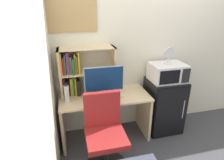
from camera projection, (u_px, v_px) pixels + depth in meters
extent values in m
cube|color=silver|center=(179.00, 48.00, 3.04)|extent=(6.40, 0.04, 2.60)
cube|color=silver|center=(32.00, 120.00, 1.14)|extent=(0.04, 4.40, 2.60)
cube|color=beige|center=(105.00, 97.00, 2.70)|extent=(1.29, 0.58, 0.03)
cube|color=beige|center=(63.00, 124.00, 2.70)|extent=(0.04, 0.52, 0.70)
cube|color=beige|center=(144.00, 113.00, 2.97)|extent=(0.04, 0.52, 0.70)
cube|color=beige|center=(60.00, 73.00, 2.58)|extent=(0.03, 0.26, 0.68)
cube|color=beige|center=(113.00, 69.00, 2.75)|extent=(0.03, 0.26, 0.68)
cube|color=beige|center=(86.00, 48.00, 2.54)|extent=(0.79, 0.26, 0.01)
cube|color=beige|center=(88.00, 73.00, 2.67)|extent=(0.73, 0.26, 0.01)
cube|color=#B21E1E|center=(64.00, 86.00, 2.69)|extent=(0.02, 0.15, 0.26)
cube|color=navy|center=(66.00, 87.00, 2.70)|extent=(0.03, 0.16, 0.22)
cube|color=black|center=(69.00, 87.00, 2.71)|extent=(0.02, 0.16, 0.21)
cube|color=gold|center=(71.00, 86.00, 2.72)|extent=(0.04, 0.15, 0.26)
cube|color=#197233|center=(74.00, 85.00, 2.72)|extent=(0.02, 0.16, 0.28)
cube|color=gold|center=(75.00, 85.00, 2.71)|extent=(0.02, 0.20, 0.27)
cube|color=black|center=(78.00, 86.00, 2.73)|extent=(0.04, 0.21, 0.23)
cube|color=orange|center=(61.00, 63.00, 2.54)|extent=(0.02, 0.21, 0.31)
cube|color=#B21E1E|center=(63.00, 65.00, 2.57)|extent=(0.02, 0.17, 0.24)
cube|color=#197233|center=(65.00, 64.00, 2.57)|extent=(0.02, 0.17, 0.28)
cube|color=purple|center=(67.00, 63.00, 2.58)|extent=(0.04, 0.15, 0.30)
cube|color=brown|center=(70.00, 65.00, 2.60)|extent=(0.03, 0.15, 0.24)
cube|color=#197233|center=(73.00, 65.00, 2.60)|extent=(0.03, 0.20, 0.22)
cube|color=gold|center=(75.00, 63.00, 2.61)|extent=(0.02, 0.15, 0.26)
cube|color=brown|center=(77.00, 64.00, 2.61)|extent=(0.02, 0.18, 0.24)
cube|color=gold|center=(78.00, 62.00, 2.60)|extent=(0.02, 0.20, 0.31)
cylinder|color=#B7B7BC|center=(104.00, 98.00, 2.63)|extent=(0.20, 0.20, 0.02)
cylinder|color=#B7B7BC|center=(104.00, 94.00, 2.60)|extent=(0.04, 0.04, 0.11)
cube|color=#B7B7BC|center=(104.00, 79.00, 2.53)|extent=(0.55, 0.01, 0.35)
cube|color=navy|center=(104.00, 79.00, 2.52)|extent=(0.52, 0.02, 0.33)
cube|color=#333338|center=(103.00, 99.00, 2.59)|extent=(0.38, 0.14, 0.02)
ellipsoid|color=silver|center=(121.00, 96.00, 2.66)|extent=(0.07, 0.08, 0.03)
cylinder|color=silver|center=(67.00, 94.00, 2.48)|extent=(0.07, 0.07, 0.24)
cylinder|color=black|center=(66.00, 85.00, 2.44)|extent=(0.04, 0.04, 0.02)
cube|color=black|center=(163.00, 105.00, 3.03)|extent=(0.54, 0.49, 0.87)
cube|color=black|center=(172.00, 113.00, 2.81)|extent=(0.52, 0.01, 0.84)
cylinder|color=#B2B2B7|center=(184.00, 109.00, 2.82)|extent=(0.01, 0.01, 0.30)
cube|color=silver|center=(167.00, 72.00, 2.82)|extent=(0.51, 0.40, 0.27)
cube|color=black|center=(170.00, 77.00, 2.62)|extent=(0.31, 0.01, 0.20)
cube|color=black|center=(186.00, 76.00, 2.68)|extent=(0.12, 0.01, 0.21)
cylinder|color=silver|center=(168.00, 64.00, 2.77)|extent=(0.11, 0.11, 0.01)
cylinder|color=silver|center=(168.00, 60.00, 2.75)|extent=(0.02, 0.02, 0.09)
cylinder|color=silver|center=(169.00, 52.00, 2.69)|extent=(0.15, 0.03, 0.15)
cylinder|color=black|center=(106.00, 153.00, 2.30)|extent=(0.04, 0.04, 0.45)
cube|color=maroon|center=(106.00, 137.00, 2.21)|extent=(0.47, 0.47, 0.07)
cube|color=maroon|center=(102.00, 109.00, 2.30)|extent=(0.45, 0.06, 0.45)
cube|color=tan|center=(71.00, 14.00, 2.44)|extent=(0.69, 0.02, 0.46)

